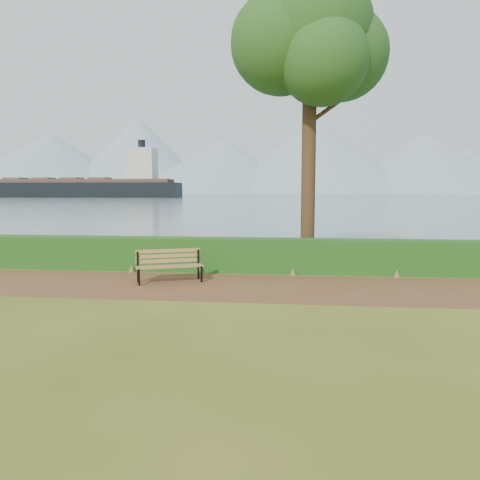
# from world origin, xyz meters

# --- Properties ---
(ground) EXTENTS (140.00, 140.00, 0.00)m
(ground) POSITION_xyz_m (0.00, 0.00, 0.00)
(ground) COLOR #4B5518
(ground) RESTS_ON ground
(path) EXTENTS (40.00, 3.40, 0.01)m
(path) POSITION_xyz_m (0.00, 0.30, 0.01)
(path) COLOR brown
(path) RESTS_ON ground
(hedge) EXTENTS (32.00, 0.85, 1.00)m
(hedge) POSITION_xyz_m (0.00, 2.60, 0.50)
(hedge) COLOR #164313
(hedge) RESTS_ON ground
(water) EXTENTS (700.00, 510.00, 0.00)m
(water) POSITION_xyz_m (0.00, 260.00, 0.01)
(water) COLOR slate
(water) RESTS_ON ground
(mountains) EXTENTS (585.00, 190.00, 70.00)m
(mountains) POSITION_xyz_m (-9.17, 406.05, 27.70)
(mountains) COLOR #7F93A9
(mountains) RESTS_ON ground
(bench) EXTENTS (1.80, 1.13, 0.87)m
(bench) POSITION_xyz_m (-1.68, 0.72, 0.50)
(bench) COLOR black
(bench) RESTS_ON ground
(tree) EXTENTS (4.89, 4.00, 9.57)m
(tree) POSITION_xyz_m (2.04, 3.76, 7.12)
(tree) COLOR #322114
(tree) RESTS_ON ground
(cargo_ship) EXTENTS (76.48, 14.14, 23.12)m
(cargo_ship) POSITION_xyz_m (-75.48, 156.56, 3.45)
(cargo_ship) COLOR black
(cargo_ship) RESTS_ON ground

